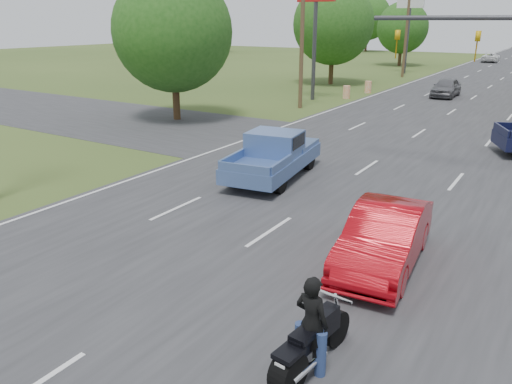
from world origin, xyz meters
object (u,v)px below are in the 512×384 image
Objects in this scene: motorcycle at (308,347)px; rider at (311,328)px; red_convertible at (384,238)px; blue_pickup at (275,154)px; distant_car_white at (491,57)px; distant_car_grey at (446,88)px.

rider is at bearing 90.00° from motorcycle.
red_convertible is 8.00m from blue_pickup.
motorcycle is at bearing 93.04° from distant_car_white.
rider is at bearing -92.40° from red_convertible.
motorcycle is at bearing -65.09° from blue_pickup.
distant_car_white is (-2.00, 66.52, -0.25)m from blue_pickup.
distant_car_grey reaches higher than distant_car_white.
blue_pickup is (-6.17, 5.09, 0.16)m from red_convertible.
distant_car_grey is at bearing 90.49° from distant_car_white.
distant_car_white is (-2.63, 40.29, -0.07)m from distant_car_grey.
red_convertible is 2.65× the size of rider.
blue_pickup is at bearing 88.46° from distant_car_white.
rider is at bearing -64.89° from blue_pickup.
blue_pickup is 66.55m from distant_car_white.
motorcycle is 0.53× the size of distant_car_grey.
distant_car_white is (-8.42, 76.28, 0.16)m from motorcycle.
distant_car_grey is at bearing 105.85° from motorcycle.
distant_car_grey is (-5.78, 35.99, 0.23)m from motorcycle.
rider reaches higher than red_convertible.
rider is 11.63m from blue_pickup.
red_convertible is 31.81m from distant_car_grey.
red_convertible is at bearing -80.04° from rider.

